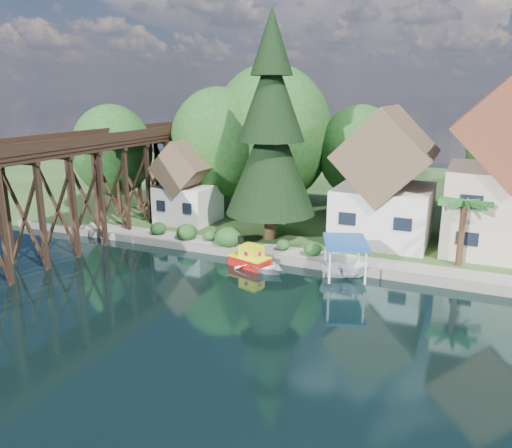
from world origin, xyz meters
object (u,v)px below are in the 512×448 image
object	(u,v)px
house_center	(508,176)
tugboat	(250,258)
palm_tree	(465,205)
boat_white_a	(261,264)
house_left	(385,185)
trestle_bridge	(74,184)
boat_canopy	(345,262)
shed	(188,187)
conifer	(271,133)

from	to	relation	value
house_center	tugboat	bearing A→B (deg)	-149.51
palm_tree	boat_white_a	distance (m)	14.87
house_left	palm_tree	size ratio (longest dim) A/B	2.16
trestle_bridge	palm_tree	xyz separation A→B (m)	(29.22, 6.31, -0.39)
trestle_bridge	boat_canopy	world-z (taller)	trestle_bridge
tugboat	boat_canopy	world-z (taller)	boat_canopy
shed	tugboat	bearing A→B (deg)	-38.54
conifer	palm_tree	world-z (taller)	conifer
boat_white_a	palm_tree	bearing A→B (deg)	-46.48
house_left	shed	bearing A→B (deg)	-175.23
house_center	shed	xyz separation A→B (m)	(-27.00, -2.00, -2.59)
tugboat	shed	bearing A→B (deg)	141.46
shed	boat_white_a	xyz separation A→B (m)	(11.05, -8.22, -3.40)
house_left	house_center	xyz separation A→B (m)	(9.00, 0.50, 1.28)
trestle_bridge	conifer	distance (m)	16.49
house_center	conifer	world-z (taller)	conifer
tugboat	boat_white_a	world-z (taller)	tugboat
conifer	shed	bearing A→B (deg)	166.88
conifer	trestle_bridge	bearing A→B (deg)	-153.42
palm_tree	tugboat	bearing A→B (deg)	-160.67
house_center	conifer	bearing A→B (deg)	-166.74
house_left	tugboat	size ratio (longest dim) A/B	3.26
house_left	house_center	bearing A→B (deg)	3.18
trestle_bridge	boat_canopy	bearing A→B (deg)	4.79
boat_white_a	boat_canopy	bearing A→B (deg)	-61.01
tugboat	boat_canopy	xyz separation A→B (m)	(6.98, 0.51, 0.50)
boat_white_a	trestle_bridge	bearing A→B (deg)	115.91
shed	palm_tree	xyz separation A→B (m)	(24.22, -3.01, 1.13)
conifer	boat_white_a	distance (m)	10.91
house_center	tugboat	size ratio (longest dim) A/B	4.11
trestle_bridge	house_center	xyz separation A→B (m)	(32.00, 11.33, 1.07)
house_center	conifer	distance (m)	18.41
house_center	conifer	xyz separation A→B (m)	(-17.69, -4.17, 2.93)
shed	palm_tree	world-z (taller)	shed
conifer	house_left	bearing A→B (deg)	22.89
conifer	boat_white_a	xyz separation A→B (m)	(1.75, -6.05, -8.92)
conifer	boat_canopy	distance (m)	12.44
boat_canopy	boat_white_a	bearing A→B (deg)	-172.97
trestle_bridge	house_center	size ratio (longest dim) A/B	3.18
trestle_bridge	boat_white_a	size ratio (longest dim) A/B	10.72
boat_canopy	shed	bearing A→B (deg)	156.26
shed	conifer	distance (m)	11.03
house_left	boat_canopy	xyz separation A→B (m)	(-0.99, -8.98, -3.98)
house_left	palm_tree	xyz separation A→B (m)	(6.22, -4.51, -0.18)
palm_tree	boat_white_a	size ratio (longest dim) A/B	1.24
trestle_bridge	house_center	distance (m)	33.96
palm_tree	house_left	bearing A→B (deg)	144.03
shed	palm_tree	size ratio (longest dim) A/B	1.54
tugboat	boat_white_a	xyz separation A→B (m)	(1.02, -0.23, -0.23)
shed	trestle_bridge	bearing A→B (deg)	-118.19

